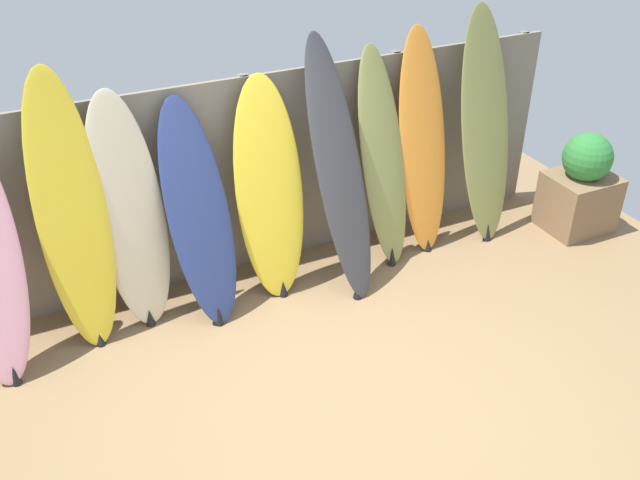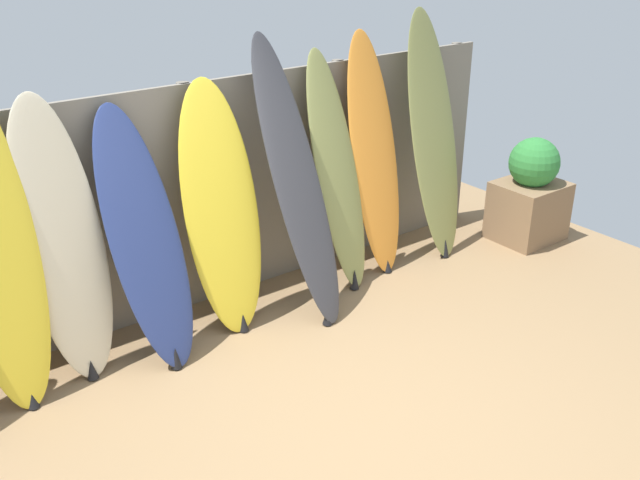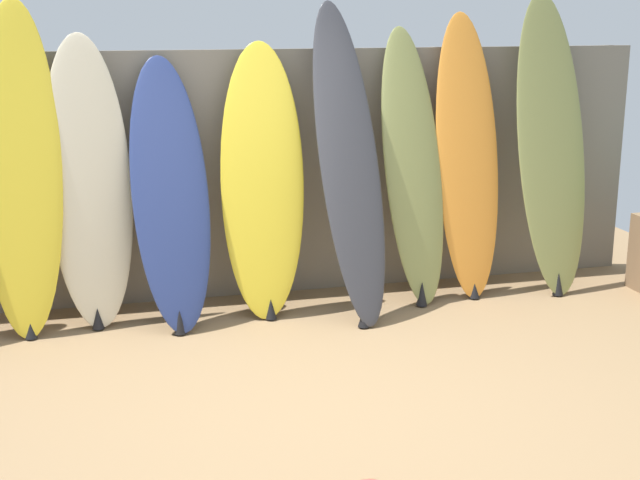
# 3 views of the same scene
# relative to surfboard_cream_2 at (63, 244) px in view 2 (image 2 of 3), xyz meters

# --- Properties ---
(ground) EXTENTS (7.68, 7.68, 0.00)m
(ground) POSITION_rel_surfboard_cream_2_xyz_m (1.13, -1.66, -0.96)
(ground) COLOR #8E704C
(fence_back) EXTENTS (6.08, 0.11, 1.80)m
(fence_back) POSITION_rel_surfboard_cream_2_xyz_m (1.13, 0.35, -0.06)
(fence_back) COLOR gray
(fence_back) RESTS_ON ground
(surfboard_cream_2) EXTENTS (0.60, 0.51, 1.94)m
(surfboard_cream_2) POSITION_rel_surfboard_cream_2_xyz_m (0.00, 0.00, 0.00)
(surfboard_cream_2) COLOR beige
(surfboard_cream_2) RESTS_ON ground
(surfboard_navy_3) EXTENTS (0.56, 0.80, 1.78)m
(surfboard_navy_3) POSITION_rel_surfboard_cream_2_xyz_m (0.52, -0.10, -0.08)
(surfboard_navy_3) COLOR navy
(surfboard_navy_3) RESTS_ON ground
(surfboard_yellow_4) EXTENTS (0.64, 0.64, 1.87)m
(surfboard_yellow_4) POSITION_rel_surfboard_cream_2_xyz_m (1.15, -0.04, -0.03)
(surfboard_yellow_4) COLOR yellow
(surfboard_yellow_4) RESTS_ON ground
(surfboard_charcoal_5) EXTENTS (0.51, 0.96, 2.15)m
(surfboard_charcoal_5) POSITION_rel_surfboard_cream_2_xyz_m (1.73, -0.21, 0.10)
(surfboard_charcoal_5) COLOR #38383D
(surfboard_charcoal_5) RESTS_ON ground
(surfboard_olive_6) EXTENTS (0.53, 0.66, 1.97)m
(surfboard_olive_6) POSITION_rel_surfboard_cream_2_xyz_m (2.26, -0.02, 0.01)
(surfboard_olive_6) COLOR olive
(surfboard_olive_6) RESTS_ON ground
(surfboard_orange_7) EXTENTS (0.48, 0.55, 2.06)m
(surfboard_orange_7) POSITION_rel_surfboard_cream_2_xyz_m (2.70, 0.02, 0.06)
(surfboard_orange_7) COLOR orange
(surfboard_orange_7) RESTS_ON ground
(surfboard_olive_8) EXTENTS (0.60, 0.61, 2.20)m
(surfboard_olive_8) POSITION_rel_surfboard_cream_2_xyz_m (3.33, -0.06, 0.13)
(surfboard_olive_8) COLOR olive
(surfboard_olive_8) RESTS_ON ground
(planter_box) EXTENTS (0.64, 0.55, 1.02)m
(planter_box) POSITION_rel_surfboard_cream_2_xyz_m (4.28, -0.46, -0.50)
(planter_box) COLOR #846647
(planter_box) RESTS_ON ground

